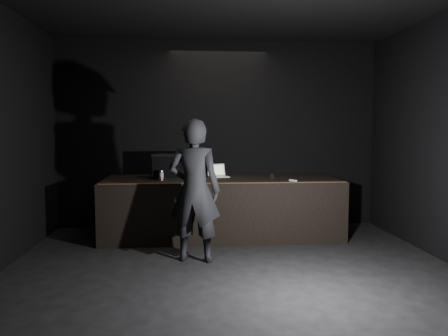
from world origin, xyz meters
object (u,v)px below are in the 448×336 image
stage_monitor (172,166)px  beer_can (162,175)px  stage_riser (221,207)px  person (194,190)px  laptop (218,174)px

stage_monitor → beer_can: (-0.17, -0.32, -0.13)m
stage_riser → person: size_ratio=2.01×
stage_monitor → laptop: size_ratio=1.79×
laptop → beer_can: (-0.96, -0.49, 0.03)m
stage_riser → stage_monitor: size_ratio=5.66×
laptop → stage_riser: bearing=-94.1°
beer_can → laptop: bearing=27.2°
stage_monitor → laptop: (0.80, 0.17, -0.15)m
stage_monitor → person: (0.37, -1.53, -0.21)m
stage_monitor → stage_riser: bearing=8.4°
stage_monitor → beer_can: 0.38m
stage_monitor → beer_can: stage_monitor is taller
person → beer_can: bearing=-53.6°
beer_can → person: person is taller
stage_riser → beer_can: beer_can is taller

